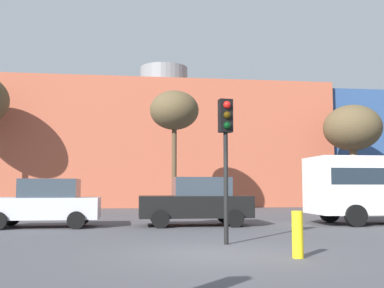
# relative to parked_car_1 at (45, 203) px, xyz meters

# --- Properties ---
(ground_plane) EXTENTS (200.00, 200.00, 0.00)m
(ground_plane) POSITION_rel_parked_car_1_xyz_m (5.19, -7.55, -0.90)
(ground_plane) COLOR #47474C
(building_backdrop) EXTENTS (41.99, 10.12, 11.57)m
(building_backdrop) POSITION_rel_parked_car_1_xyz_m (5.81, 20.24, 3.87)
(building_backdrop) COLOR #B2563D
(building_backdrop) RESTS_ON ground_plane
(parked_car_1) EXTENTS (4.18, 2.05, 1.81)m
(parked_car_1) POSITION_rel_parked_car_1_xyz_m (0.00, 0.00, 0.00)
(parked_car_1) COLOR silver
(parked_car_1) RESTS_ON ground_plane
(parked_car_2) EXTENTS (4.35, 2.13, 1.89)m
(parked_car_2) POSITION_rel_parked_car_1_xyz_m (5.77, 0.00, 0.04)
(parked_car_2) COLOR black
(parked_car_2) RESTS_ON ground_plane
(traffic_light_island) EXTENTS (0.39, 0.38, 3.87)m
(traffic_light_island) POSITION_rel_parked_car_1_xyz_m (5.74, -5.92, 1.95)
(traffic_light_island) COLOR black
(traffic_light_island) RESTS_ON ground_plane
(bare_tree_0) EXTENTS (4.00, 4.00, 7.23)m
(bare_tree_0) POSITION_rel_parked_car_1_xyz_m (18.50, 12.17, 4.66)
(bare_tree_0) COLOR brown
(bare_tree_0) RESTS_ON ground_plane
(bare_tree_2) EXTENTS (2.95, 2.95, 7.30)m
(bare_tree_2) POSITION_rel_parked_car_1_xyz_m (5.73, 9.33, 5.14)
(bare_tree_2) COLOR brown
(bare_tree_2) RESTS_ON ground_plane
(bollard_yellow_0) EXTENTS (0.24, 0.24, 0.99)m
(bollard_yellow_0) POSITION_rel_parked_car_1_xyz_m (6.78, -8.38, -0.40)
(bollard_yellow_0) COLOR yellow
(bollard_yellow_0) RESTS_ON ground_plane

